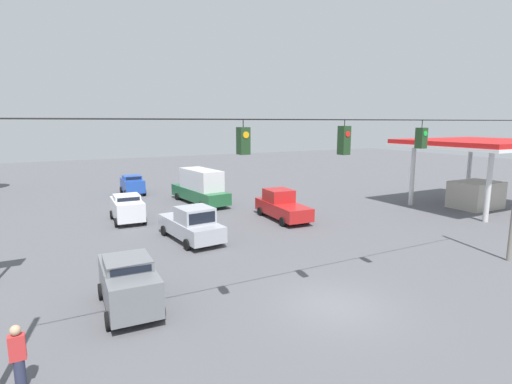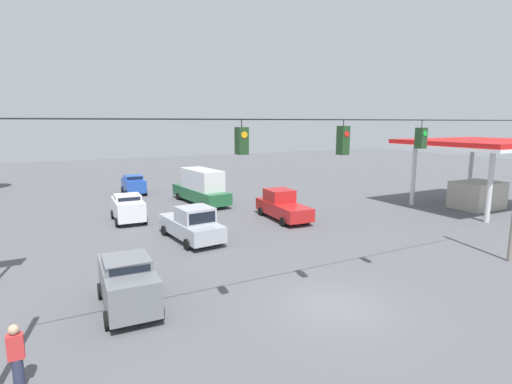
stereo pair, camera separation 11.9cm
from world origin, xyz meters
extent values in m
plane|color=#56565B|center=(0.00, 0.00, 0.00)|extent=(140.00, 140.00, 0.00)
cylinder|color=black|center=(0.00, 0.18, 7.09)|extent=(22.33, 0.04, 0.04)
cube|color=#1E3D1E|center=(-4.00, 0.18, 6.38)|extent=(0.32, 0.36, 0.83)
cylinder|color=black|center=(-4.00, 0.18, 6.94)|extent=(0.03, 0.03, 0.30)
cylinder|color=green|center=(-4.00, 0.37, 6.57)|extent=(0.20, 0.02, 0.20)
cube|color=#1E3D1E|center=(0.00, 0.18, 6.37)|extent=(0.32, 0.36, 1.02)
cylinder|color=black|center=(0.00, 0.18, 6.99)|extent=(0.03, 0.03, 0.21)
cylinder|color=red|center=(0.00, 0.37, 6.60)|extent=(0.20, 0.02, 0.20)
cube|color=#1E3D1E|center=(4.00, 0.18, 6.44)|extent=(0.32, 0.36, 0.84)
cylinder|color=black|center=(4.00, 0.18, 6.98)|extent=(0.03, 0.03, 0.24)
cylinder|color=orange|center=(4.00, 0.37, 6.63)|extent=(0.20, 0.02, 0.20)
cube|color=silver|center=(4.44, -17.50, 0.96)|extent=(2.02, 4.06, 1.27)
cube|color=silver|center=(4.44, -17.50, 1.77)|extent=(1.78, 1.82, 0.36)
cube|color=black|center=(4.47, -16.61, 1.77)|extent=(1.49, 0.08, 0.25)
cylinder|color=black|center=(5.42, -16.24, 0.32)|extent=(0.25, 0.65, 0.64)
cylinder|color=black|center=(3.56, -16.17, 0.32)|extent=(0.25, 0.65, 0.64)
cylinder|color=black|center=(5.32, -18.83, 0.32)|extent=(0.25, 0.65, 0.64)
cylinder|color=black|center=(3.45, -18.76, 0.32)|extent=(0.25, 0.65, 0.64)
cube|color=#234CB2|center=(1.86, -28.64, 0.91)|extent=(1.89, 3.85, 1.19)
cube|color=#234CB2|center=(1.86, -28.64, 1.69)|extent=(1.69, 1.72, 0.36)
cube|color=black|center=(1.88, -27.79, 1.69)|extent=(1.43, 0.06, 0.25)
cylinder|color=black|center=(2.78, -27.43, 0.32)|extent=(0.24, 0.65, 0.64)
cylinder|color=black|center=(0.99, -27.38, 0.32)|extent=(0.24, 0.65, 0.64)
cylinder|color=black|center=(2.72, -29.90, 0.32)|extent=(0.24, 0.65, 0.64)
cylinder|color=black|center=(0.93, -29.85, 0.32)|extent=(0.24, 0.65, 0.64)
cube|color=red|center=(-5.67, -12.82, 0.77)|extent=(2.31, 5.61, 0.90)
cube|color=red|center=(-5.72, -13.48, 1.67)|extent=(1.92, 2.09, 0.90)
cube|color=black|center=(-5.78, -14.48, 1.67)|extent=(1.55, 0.12, 0.63)
cylinder|color=black|center=(-6.76, -14.54, 0.32)|extent=(0.26, 0.65, 0.64)
cylinder|color=black|center=(-4.82, -14.67, 0.32)|extent=(0.26, 0.65, 0.64)
cylinder|color=black|center=(-6.52, -10.98, 0.32)|extent=(0.26, 0.65, 0.64)
cylinder|color=black|center=(-4.58, -11.11, 0.32)|extent=(0.26, 0.65, 0.64)
cube|color=#236038|center=(-2.40, -21.30, 0.82)|extent=(2.86, 7.67, 1.00)
cube|color=silver|center=(-2.44, -20.93, 2.17)|extent=(2.42, 4.97, 1.70)
cube|color=black|center=(-2.20, -23.32, 2.17)|extent=(1.68, 0.19, 1.19)
cylinder|color=black|center=(-3.20, -23.83, 0.32)|extent=(0.28, 0.66, 0.64)
cylinder|color=black|center=(-1.11, -23.62, 0.32)|extent=(0.28, 0.66, 0.64)
cylinder|color=black|center=(-3.70, -18.98, 0.32)|extent=(0.28, 0.66, 0.64)
cylinder|color=black|center=(-1.60, -18.77, 0.32)|extent=(0.28, 0.66, 0.64)
cube|color=#A8AAB2|center=(1.95, -11.10, 0.77)|extent=(2.55, 5.51, 0.90)
cube|color=#A8AAB2|center=(1.89, -10.46, 1.67)|extent=(2.05, 2.10, 0.90)
cube|color=black|center=(1.80, -9.49, 1.67)|extent=(1.62, 0.18, 0.63)
cylinder|color=black|center=(2.80, -9.27, 0.32)|extent=(0.28, 0.66, 0.64)
cylinder|color=black|center=(0.77, -9.47, 0.32)|extent=(0.28, 0.66, 0.64)
cylinder|color=black|center=(3.14, -12.72, 0.32)|extent=(0.28, 0.66, 0.64)
cylinder|color=black|center=(1.11, -12.92, 0.32)|extent=(0.28, 0.66, 0.64)
cube|color=slate|center=(7.01, -3.58, 0.99)|extent=(1.95, 4.18, 1.33)
cube|color=slate|center=(7.01, -3.58, 1.83)|extent=(1.72, 1.87, 0.36)
cube|color=black|center=(7.05, -2.66, 1.83)|extent=(1.43, 0.08, 0.25)
cylinder|color=black|center=(7.96, -2.28, 0.32)|extent=(0.25, 0.65, 0.64)
cylinder|color=black|center=(6.17, -2.21, 0.32)|extent=(0.25, 0.65, 0.64)
cylinder|color=black|center=(7.85, -4.95, 0.32)|extent=(0.25, 0.65, 0.64)
cylinder|color=black|center=(6.06, -4.87, 0.32)|extent=(0.25, 0.65, 0.64)
cone|color=orange|center=(6.69, -4.10, 0.36)|extent=(0.35, 0.35, 0.71)
cone|color=orange|center=(6.67, -6.08, 0.36)|extent=(0.35, 0.35, 0.71)
cone|color=orange|center=(6.67, -8.01, 0.36)|extent=(0.35, 0.35, 0.71)
cube|color=red|center=(-21.84, -8.64, 5.43)|extent=(10.90, 9.41, 0.35)
cube|color=white|center=(-21.84, -8.64, 5.13)|extent=(11.00, 9.51, 0.24)
cylinder|color=silver|center=(-25.65, -11.94, 2.63)|extent=(0.36, 0.36, 5.25)
cylinder|color=silver|center=(-18.02, -11.94, 2.63)|extent=(0.36, 0.36, 5.25)
cylinder|color=silver|center=(-18.02, -5.35, 2.63)|extent=(0.36, 0.36, 5.25)
cube|color=#B2AD9E|center=(-21.84, -8.64, 1.10)|extent=(3.81, 2.82, 2.20)
cylinder|color=#2D334C|center=(10.49, -0.12, 0.43)|extent=(0.28, 0.28, 0.87)
cube|color=red|center=(10.49, -0.12, 1.21)|extent=(0.40, 0.24, 0.69)
sphere|color=tan|center=(10.49, -0.12, 1.69)|extent=(0.27, 0.27, 0.27)
camera|label=1|loc=(9.52, 11.25, 7.01)|focal=28.00mm
camera|label=2|loc=(9.42, 11.31, 7.01)|focal=28.00mm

